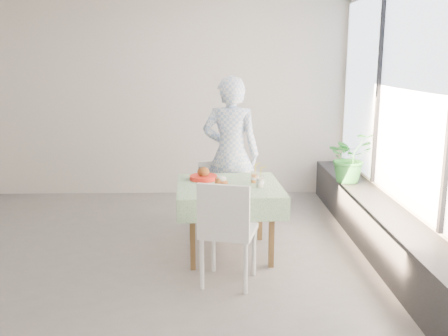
{
  "coord_description": "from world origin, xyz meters",
  "views": [
    {
      "loc": [
        1.04,
        -4.84,
        1.99
      ],
      "look_at": [
        1.16,
        0.12,
        0.9
      ],
      "focal_mm": 40.0,
      "sensor_mm": 36.0,
      "label": 1
    }
  ],
  "objects_px": {
    "chair_near": "(228,252)",
    "juice_cup_orange": "(255,177)",
    "diner": "(231,154)",
    "cafe_table": "(229,211)",
    "potted_plant": "(350,157)",
    "chair_far": "(216,208)",
    "main_dish": "(223,186)"
  },
  "relations": [
    {
      "from": "chair_near",
      "to": "juice_cup_orange",
      "type": "relative_size",
      "value": 4.03
    },
    {
      "from": "diner",
      "to": "juice_cup_orange",
      "type": "relative_size",
      "value": 7.57
    },
    {
      "from": "cafe_table",
      "to": "juice_cup_orange",
      "type": "height_order",
      "value": "juice_cup_orange"
    },
    {
      "from": "cafe_table",
      "to": "potted_plant",
      "type": "distance_m",
      "value": 1.88
    },
    {
      "from": "diner",
      "to": "juice_cup_orange",
      "type": "bearing_deg",
      "value": 118.1
    },
    {
      "from": "cafe_table",
      "to": "diner",
      "type": "relative_size",
      "value": 0.6
    },
    {
      "from": "chair_near",
      "to": "diner",
      "type": "height_order",
      "value": "diner"
    },
    {
      "from": "chair_far",
      "to": "main_dish",
      "type": "relative_size",
      "value": 2.76
    },
    {
      "from": "diner",
      "to": "juice_cup_orange",
      "type": "xyz_separation_m",
      "value": [
        0.22,
        -0.7,
        -0.11
      ]
    },
    {
      "from": "chair_near",
      "to": "main_dish",
      "type": "xyz_separation_m",
      "value": [
        -0.04,
        0.46,
        0.49
      ]
    },
    {
      "from": "chair_far",
      "to": "potted_plant",
      "type": "relative_size",
      "value": 1.27
    },
    {
      "from": "diner",
      "to": "potted_plant",
      "type": "height_order",
      "value": "diner"
    },
    {
      "from": "chair_near",
      "to": "juice_cup_orange",
      "type": "xyz_separation_m",
      "value": [
        0.3,
        0.77,
        0.5
      ]
    },
    {
      "from": "diner",
      "to": "main_dish",
      "type": "xyz_separation_m",
      "value": [
        -0.12,
        -1.01,
        -0.12
      ]
    },
    {
      "from": "chair_far",
      "to": "potted_plant",
      "type": "xyz_separation_m",
      "value": [
        1.65,
        0.26,
        0.57
      ]
    },
    {
      "from": "chair_far",
      "to": "juice_cup_orange",
      "type": "distance_m",
      "value": 1.0
    },
    {
      "from": "cafe_table",
      "to": "main_dish",
      "type": "distance_m",
      "value": 0.41
    },
    {
      "from": "chair_far",
      "to": "main_dish",
      "type": "distance_m",
      "value": 1.18
    },
    {
      "from": "chair_near",
      "to": "potted_plant",
      "type": "relative_size",
      "value": 1.54
    },
    {
      "from": "chair_near",
      "to": "main_dish",
      "type": "relative_size",
      "value": 3.35
    },
    {
      "from": "potted_plant",
      "to": "chair_far",
      "type": "bearing_deg",
      "value": -171.08
    },
    {
      "from": "main_dish",
      "to": "juice_cup_orange",
      "type": "distance_m",
      "value": 0.46
    },
    {
      "from": "chair_near",
      "to": "diner",
      "type": "distance_m",
      "value": 1.6
    },
    {
      "from": "cafe_table",
      "to": "main_dish",
      "type": "height_order",
      "value": "main_dish"
    },
    {
      "from": "main_dish",
      "to": "diner",
      "type": "bearing_deg",
      "value": 83.5
    },
    {
      "from": "chair_far",
      "to": "chair_near",
      "type": "height_order",
      "value": "chair_near"
    },
    {
      "from": "diner",
      "to": "chair_far",
      "type": "bearing_deg",
      "value": 1.64
    },
    {
      "from": "chair_far",
      "to": "juice_cup_orange",
      "type": "height_order",
      "value": "juice_cup_orange"
    },
    {
      "from": "chair_far",
      "to": "chair_near",
      "type": "xyz_separation_m",
      "value": [
        0.1,
        -1.5,
        0.05
      ]
    },
    {
      "from": "main_dish",
      "to": "juice_cup_orange",
      "type": "height_order",
      "value": "juice_cup_orange"
    },
    {
      "from": "cafe_table",
      "to": "potted_plant",
      "type": "relative_size",
      "value": 1.75
    },
    {
      "from": "main_dish",
      "to": "potted_plant",
      "type": "xyz_separation_m",
      "value": [
        1.59,
        1.3,
        0.02
      ]
    }
  ]
}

